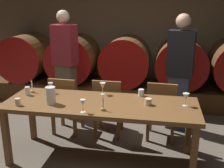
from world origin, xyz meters
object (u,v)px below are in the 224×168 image
object	(u,v)px
wine_glass_center_left	(83,103)
cup_center_right	(141,93)
candle_left	(32,89)
chair_center	(108,105)
wine_barrel_far_left	(27,57)
chair_left	(66,103)
wine_barrel_left	(74,58)
dining_table	(101,108)
guest_left	(65,64)
wine_barrel_right	(180,62)
cup_far_right	(148,102)
guest_right	(180,72)
pitcher	(51,95)
cup_center_left	(18,102)
wine_barrel_center	(126,60)
candle_right	(103,107)
chair_right	(162,108)
wine_glass_far_left	(51,86)
cup_far_left	(28,91)
wine_glass_center_right	(103,86)
wine_glass_far_right	(186,97)

from	to	relation	value
wine_glass_center_left	cup_center_right	distance (m)	0.87
candle_left	chair_center	bearing A→B (deg)	23.74
wine_barrel_far_left	chair_left	bearing A→B (deg)	-48.63
wine_barrel_left	dining_table	xyz separation A→B (m)	(1.01, -2.13, -0.14)
dining_table	wine_glass_center_left	distance (m)	0.39
wine_barrel_far_left	guest_left	bearing A→B (deg)	-38.25
wine_barrel_right	candle_left	distance (m)	2.79
candle_left	cup_center_right	xyz separation A→B (m)	(1.44, 0.12, -0.01)
guest_left	cup_far_right	xyz separation A→B (m)	(1.43, -1.19, -0.12)
guest_right	cup_far_right	bearing A→B (deg)	79.79
chair_center	pitcher	world-z (taller)	pitcher
wine_barrel_far_left	cup_center_left	bearing A→B (deg)	-65.58
wine_barrel_far_left	cup_far_right	world-z (taller)	wine_barrel_far_left
wine_barrel_left	guest_left	bearing A→B (deg)	-81.00
wine_barrel_center	cup_far_right	world-z (taller)	wine_barrel_center
cup_center_left	cup_far_right	size ratio (longest dim) A/B	1.05
guest_left	candle_right	distance (m)	1.74
pitcher	chair_left	bearing A→B (deg)	97.37
chair_left	chair_right	world-z (taller)	same
candle_right	pitcher	xyz separation A→B (m)	(-0.65, 0.09, 0.06)
dining_table	cup_far_right	world-z (taller)	cup_far_right
chair_left	wine_barrel_right	bearing A→B (deg)	-135.00
guest_right	wine_glass_far_left	bearing A→B (deg)	37.52
chair_left	cup_far_left	world-z (taller)	chair_left
cup_center_left	wine_glass_center_right	bearing A→B (deg)	32.11
guest_left	cup_far_right	distance (m)	1.87
wine_barrel_left	chair_left	xyz separation A→B (m)	(0.35, -1.53, -0.34)
wine_glass_far_left	cup_far_right	distance (m)	1.31
chair_left	candle_left	size ratio (longest dim) A/B	4.73
cup_far_left	cup_center_left	bearing A→B (deg)	-81.11
cup_center_right	chair_left	bearing A→B (deg)	166.64
wine_barrel_center	dining_table	size ratio (longest dim) A/B	0.40
pitcher	wine_glass_center_left	bearing A→B (deg)	-22.17
chair_left	cup_far_left	xyz separation A→B (m)	(-0.32, -0.49, 0.33)
chair_center	wine_glass_far_left	bearing A→B (deg)	29.18
chair_center	wine_glass_far_right	world-z (taller)	wine_glass_far_right
chair_right	wine_glass_far_right	bearing A→B (deg)	118.67
wine_glass_far_left	chair_left	bearing A→B (deg)	80.56
wine_barrel_left	dining_table	distance (m)	2.36
guest_right	cup_center_right	bearing A→B (deg)	66.83
chair_right	wine_glass_center_left	xyz separation A→B (m)	(-0.86, -0.96, 0.38)
wine_barrel_far_left	chair_left	xyz separation A→B (m)	(1.35, -1.53, -0.34)
wine_barrel_left	cup_center_left	bearing A→B (deg)	-88.09
chair_right	pitcher	size ratio (longest dim) A/B	4.22
chair_right	dining_table	bearing A→B (deg)	44.98
chair_left	wine_glass_center_left	xyz separation A→B (m)	(0.54, -0.92, 0.38)
guest_right	wine_glass_center_right	world-z (taller)	guest_right
cup_far_right	pitcher	bearing A→B (deg)	-171.38
chair_right	pitcher	xyz separation A→B (m)	(-1.30, -0.78, 0.38)
chair_left	chair_right	bearing A→B (deg)	-175.05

